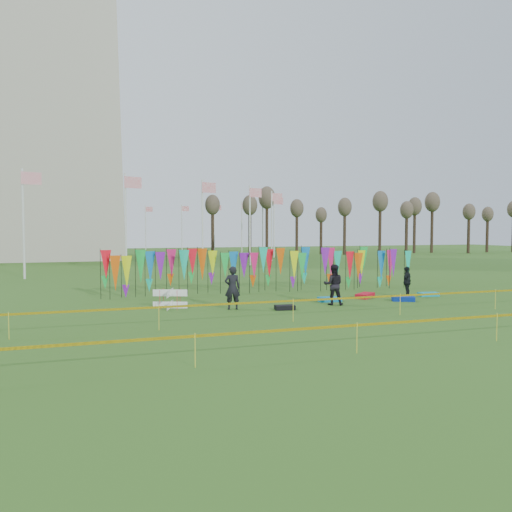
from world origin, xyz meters
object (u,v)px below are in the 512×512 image
object	(u,v)px
person_mid	(333,285)
person_right	(407,282)
kite_bag_red	(365,296)
box_kite	(170,299)
kite_bag_teal	(428,294)
person_left	(232,288)
kite_bag_blue	(403,299)
kite_bag_turquoise	(330,299)
kite_bag_black	(285,307)

from	to	relation	value
person_mid	person_right	xyz separation A→B (m)	(4.93, 1.19, -0.15)
person_mid	kite_bag_red	distance (m)	3.33
box_kite	kite_bag_teal	xyz separation A→B (m)	(13.83, -0.12, -0.34)
person_left	person_right	bearing A→B (deg)	-165.09
box_kite	person_left	bearing A→B (deg)	-22.71
box_kite	kite_bag_red	bearing A→B (deg)	2.17
kite_bag_blue	person_left	bearing A→B (deg)	178.91
box_kite	kite_bag_teal	distance (m)	13.84
person_left	kite_bag_teal	world-z (taller)	person_left
kite_bag_turquoise	kite_bag_red	world-z (taller)	kite_bag_red
person_mid	kite_bag_red	bearing A→B (deg)	-124.01
person_right	kite_bag_blue	distance (m)	1.68
person_left	kite_bag_black	bearing A→B (deg)	168.73
person_left	kite_bag_blue	world-z (taller)	person_left
box_kite	kite_bag_black	bearing A→B (deg)	-21.74
person_mid	person_right	bearing A→B (deg)	-142.52
kite_bag_red	person_mid	bearing A→B (deg)	-147.88
box_kite	kite_bag_blue	size ratio (longest dim) A/B	0.81
person_left	kite_bag_blue	bearing A→B (deg)	-171.79
person_right	box_kite	bearing A→B (deg)	-37.22
person_mid	box_kite	bearing A→B (deg)	13.90
person_right	kite_bag_black	distance (m)	7.89
box_kite	person_mid	xyz separation A→B (m)	(7.54, -1.32, 0.52)
person_right	kite_bag_blue	size ratio (longest dim) A/B	1.50
person_mid	person_right	size ratio (longest dim) A/B	1.18
kite_bag_black	person_mid	bearing A→B (deg)	12.40
person_left	kite_bag_red	size ratio (longest dim) A/B	1.47
kite_bag_red	kite_bag_blue	bearing A→B (deg)	-54.29
kite_bag_blue	kite_bag_turquoise	bearing A→B (deg)	164.15
kite_bag_teal	person_left	bearing A→B (deg)	-174.99
box_kite	kite_bag_turquoise	distance (m)	7.89
person_mid	person_left	bearing A→B (deg)	21.23
person_mid	kite_bag_blue	size ratio (longest dim) A/B	1.77
person_mid	kite_bag_red	size ratio (longest dim) A/B	1.47
person_right	kite_bag_red	world-z (taller)	person_right
person_mid	kite_bag_black	xyz separation A→B (m)	(-2.72, -0.60, -0.86)
person_right	kite_bag_black	world-z (taller)	person_right
person_mid	kite_bag_teal	world-z (taller)	person_mid
kite_bag_turquoise	kite_bag_teal	size ratio (longest dim) A/B	1.04
person_mid	person_right	world-z (taller)	person_mid
kite_bag_black	kite_bag_red	bearing A→B (deg)	22.99
person_right	kite_bag_red	bearing A→B (deg)	-49.89
box_kite	kite_bag_black	distance (m)	5.20
person_mid	kite_bag_blue	bearing A→B (deg)	-155.27
person_mid	kite_bag_turquoise	size ratio (longest dim) A/B	1.73
kite_bag_turquoise	kite_bag_black	size ratio (longest dim) A/B	1.27
person_mid	kite_bag_black	distance (m)	2.91
person_right	kite_bag_turquoise	size ratio (longest dim) A/B	1.47
person_left	kite_bag_black	size ratio (longest dim) A/B	2.21
person_left	person_mid	distance (m)	4.92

